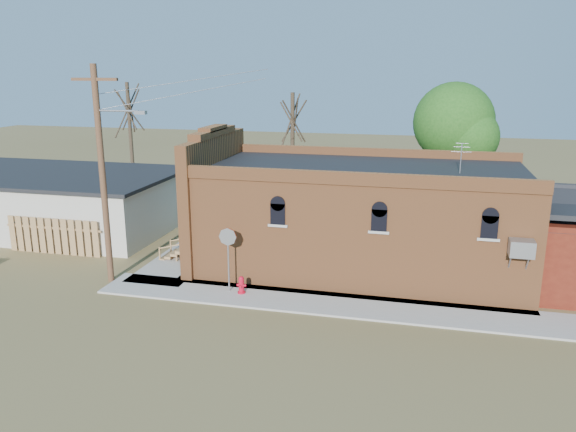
% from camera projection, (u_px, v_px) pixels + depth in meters
% --- Properties ---
extents(ground, '(120.00, 120.00, 0.00)m').
position_uv_depth(ground, '(291.00, 311.00, 21.04)').
color(ground, brown).
rests_on(ground, ground).
extents(sidewalk_south, '(19.00, 2.20, 0.08)m').
position_uv_depth(sidewalk_south, '(334.00, 304.00, 21.53)').
color(sidewalk_south, '#9E9991').
rests_on(sidewalk_south, ground).
extents(sidewalk_west, '(2.60, 10.00, 0.08)m').
position_uv_depth(sidewalk_west, '(196.00, 249.00, 28.11)').
color(sidewalk_west, '#9E9991').
rests_on(sidewalk_west, ground).
extents(brick_bar, '(16.40, 7.97, 6.30)m').
position_uv_depth(brick_bar, '(355.00, 217.00, 25.24)').
color(brick_bar, '#A25C31').
rests_on(brick_bar, ground).
extents(storage_building, '(20.40, 8.40, 3.17)m').
position_uv_depth(storage_building, '(4.00, 197.00, 32.51)').
color(storage_building, '#BBB3A9').
rests_on(storage_building, ground).
extents(wood_fence, '(5.20, 0.10, 1.80)m').
position_uv_depth(wood_fence, '(54.00, 236.00, 27.32)').
color(wood_fence, '#946943').
rests_on(wood_fence, ground).
extents(utility_pole, '(3.12, 0.26, 9.00)m').
position_uv_depth(utility_pole, '(103.00, 171.00, 22.83)').
color(utility_pole, '#45301B').
rests_on(utility_pole, ground).
extents(tree_bare_near, '(2.80, 2.80, 7.65)m').
position_uv_depth(tree_bare_near, '(293.00, 120.00, 32.44)').
color(tree_bare_near, '#443827').
rests_on(tree_bare_near, ground).
extents(tree_bare_far, '(2.80, 2.80, 8.16)m').
position_uv_depth(tree_bare_far, '(129.00, 108.00, 35.79)').
color(tree_bare_far, '#443827').
rests_on(tree_bare_far, ground).
extents(tree_leafy, '(4.40, 4.40, 8.15)m').
position_uv_depth(tree_leafy, '(454.00, 123.00, 30.85)').
color(tree_leafy, '#443827').
rests_on(tree_leafy, ground).
extents(fire_hydrant, '(0.42, 0.41, 0.71)m').
position_uv_depth(fire_hydrant, '(241.00, 285.00, 22.42)').
color(fire_hydrant, red).
rests_on(fire_hydrant, sidewalk_south).
extents(stop_sign, '(0.72, 0.10, 2.65)m').
position_uv_depth(stop_sign, '(228.00, 243.00, 22.22)').
color(stop_sign, gray).
rests_on(stop_sign, sidewalk_south).
extents(trash_barrel, '(0.58, 0.58, 0.81)m').
position_uv_depth(trash_barrel, '(202.00, 252.00, 26.23)').
color(trash_barrel, navy).
rests_on(trash_barrel, sidewalk_west).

